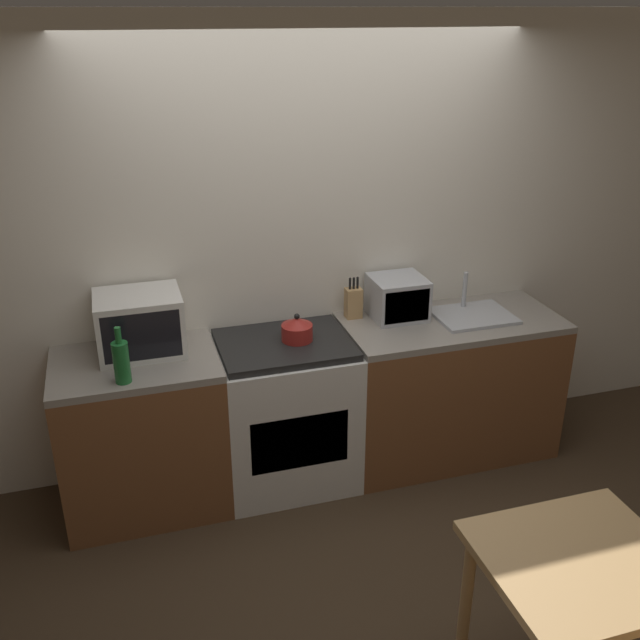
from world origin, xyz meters
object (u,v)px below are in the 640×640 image
kettle (297,329)px  bottle (121,361)px  toaster_oven (398,298)px  microwave (140,324)px  dining_table (578,584)px  stove_range (286,412)px

kettle → bottle: size_ratio=0.59×
toaster_oven → microwave: bearing=-178.8°
bottle → dining_table: 2.25m
bottle → toaster_oven: 1.64m
kettle → microwave: (-0.83, 0.11, 0.10)m
microwave → kettle: bearing=-7.3°
kettle → dining_table: bearing=-71.4°
stove_range → toaster_oven: bearing=10.9°
bottle → dining_table: (1.55, -1.58, -0.39)m
kettle → toaster_oven: bearing=12.0°
microwave → bottle: 0.35m
kettle → toaster_oven: size_ratio=0.56×
kettle → bottle: (-0.95, -0.22, 0.05)m
stove_range → dining_table: (0.67, -1.79, 0.17)m
stove_range → kettle: 0.52m
stove_range → bottle: 1.06m
kettle → stove_range: bearing=-179.1°
toaster_oven → kettle: bearing=-168.0°
stove_range → bottle: bottle is taller
toaster_oven → dining_table: toaster_oven is taller
toaster_oven → dining_table: (-0.05, -1.93, -0.40)m
bottle → stove_range: bearing=13.8°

